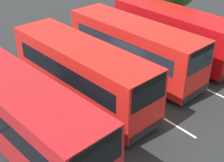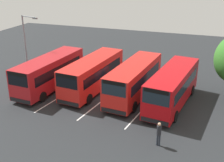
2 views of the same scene
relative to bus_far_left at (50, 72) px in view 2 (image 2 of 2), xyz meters
name	(u,v)px [view 2 (image 2 of 2)]	position (x,y,z in m)	size (l,w,h in m)	color
ground_plane	(110,95)	(-0.47, 6.20, -1.76)	(60.17, 60.17, 0.00)	#232628
bus_far_left	(50,72)	(0.00, 0.00, 0.00)	(9.28, 3.12, 3.21)	#AD191E
bus_center_left	(93,74)	(-0.99, 4.22, 0.00)	(9.31, 3.27, 3.21)	red
bus_center_right	(134,79)	(-0.88, 8.44, 0.00)	(9.31, 3.25, 3.21)	red
bus_far_right	(172,86)	(-0.38, 12.07, 0.00)	(9.35, 3.57, 3.21)	#B70C11
pedestrian	(159,132)	(6.35, 12.24, -0.70)	(0.40, 0.40, 1.79)	#232833
street_lamp	(26,41)	(-2.64, -4.32, 2.14)	(0.62, 2.22, 6.71)	gray
lane_stripe_outer_left	(73,89)	(-0.47, 2.19, -1.75)	(11.30, 0.12, 0.01)	silver
lane_stripe_inner_left	(110,95)	(-0.47, 6.20, -1.75)	(11.30, 0.12, 0.01)	silver
lane_stripe_inner_right	(151,101)	(-0.47, 10.20, -1.75)	(11.30, 0.12, 0.01)	silver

